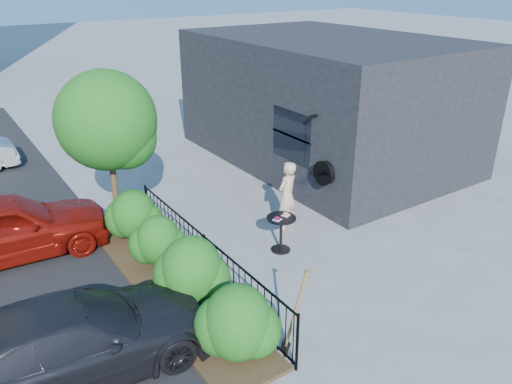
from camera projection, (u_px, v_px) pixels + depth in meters
ground at (266, 260)px, 11.05m from camera, size 120.00×120.00×0.00m
shop_building at (325, 99)px, 16.46m from camera, size 6.22×9.00×4.00m
fence at (205, 258)px, 10.06m from camera, size 0.05×6.05×1.10m
planting_bed at (175, 291)px, 9.91m from camera, size 1.30×6.00×0.08m
shrubs at (175, 259)px, 9.77m from camera, size 1.10×5.60×1.24m
patio_tree at (111, 126)px, 10.88m from camera, size 2.20×2.20×3.94m
cafe_table at (281, 228)px, 11.21m from camera, size 0.67×0.67×0.90m
woman at (287, 196)px, 12.12m from camera, size 0.74×0.60×1.73m
shovel at (294, 318)px, 8.16m from camera, size 0.52×0.20×1.52m
car_red at (6, 228)px, 10.88m from camera, size 4.44×2.06×1.47m
car_darkgrey at (71, 340)px, 7.69m from camera, size 4.61×2.12×1.30m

